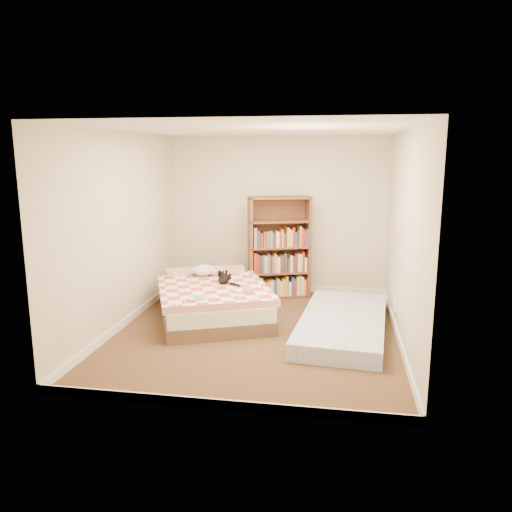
% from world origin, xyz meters
% --- Properties ---
extents(room, '(3.51, 4.01, 2.51)m').
position_xyz_m(room, '(0.00, 0.00, 1.20)').
color(room, '#412D1C').
rests_on(room, ground).
extents(bed, '(2.00, 2.31, 0.52)m').
position_xyz_m(bed, '(-0.70, 0.54, 0.24)').
color(bed, brown).
rests_on(bed, room).
extents(bookshelf, '(1.05, 0.61, 1.58)m').
position_xyz_m(bookshelf, '(0.08, 1.68, 0.57)').
color(bookshelf, '#582D1E').
rests_on(bookshelf, room).
extents(floor_mattress, '(1.23, 2.36, 0.20)m').
position_xyz_m(floor_mattress, '(1.08, 0.21, 0.10)').
color(floor_mattress, '#728CBF').
rests_on(floor_mattress, room).
extents(black_cat, '(0.29, 0.59, 0.13)m').
position_xyz_m(black_cat, '(-0.55, 0.63, 0.52)').
color(black_cat, black).
rests_on(black_cat, bed).
extents(white_dog, '(0.41, 0.43, 0.16)m').
position_xyz_m(white_dog, '(-0.94, 0.95, 0.55)').
color(white_dog, white).
rests_on(white_dog, bed).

